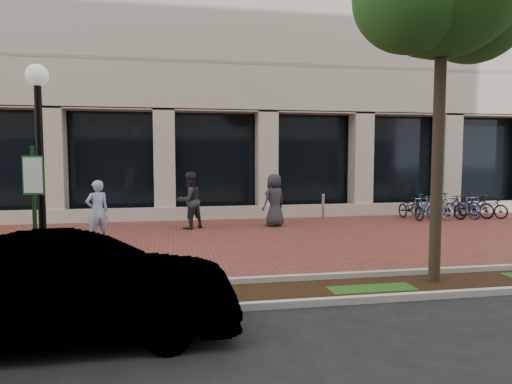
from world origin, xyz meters
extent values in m
plane|color=black|center=(0.00, 0.00, 0.00)|extent=(120.00, 120.00, 0.00)
cube|color=brown|center=(0.00, 0.00, 0.01)|extent=(40.00, 9.00, 0.01)
cube|color=black|center=(0.00, -5.25, 0.01)|extent=(40.00, 1.50, 0.01)
cube|color=beige|center=(0.00, -4.50, 0.06)|extent=(40.00, 0.12, 0.12)
cube|color=beige|center=(0.00, -6.00, 0.06)|extent=(40.00, 0.12, 0.12)
cube|color=beige|center=(0.00, 10.50, 10.10)|extent=(40.00, 12.00, 11.80)
cube|color=black|center=(0.00, 5.60, 2.10)|extent=(40.00, 0.15, 4.20)
cube|color=beige|center=(0.00, 4.50, 0.25)|extent=(40.00, 0.25, 0.50)
cube|color=beige|center=(0.00, 4.90, 2.10)|extent=(0.80, 0.80, 4.20)
cube|color=#143819|center=(-3.88, -5.24, 1.31)|extent=(0.05, 0.05, 2.61)
cube|color=#175F28|center=(-3.88, -5.27, 2.14)|extent=(0.34, 0.02, 0.62)
cube|color=white|center=(-3.88, -5.29, 2.14)|extent=(0.30, 0.01, 0.56)
cylinder|color=black|center=(-3.85, -4.92, 0.15)|extent=(0.28, 0.28, 0.30)
cylinder|color=black|center=(-3.85, -4.92, 1.81)|extent=(0.12, 0.12, 3.62)
sphere|color=silver|center=(-3.85, -4.92, 3.76)|extent=(0.36, 0.36, 0.36)
cylinder|color=#433726|center=(3.30, -5.02, 2.14)|extent=(0.22, 0.22, 4.28)
sphere|color=#20541A|center=(4.17, -4.70, 5.38)|extent=(2.21, 2.21, 2.21)
imported|color=silver|center=(-3.98, -5.30, 0.47)|extent=(1.84, 0.78, 0.94)
imported|color=#8DAAD3|center=(-3.82, 0.47, 0.88)|extent=(0.77, 0.67, 1.77)
imported|color=#27282C|center=(-1.16, 2.35, 0.96)|extent=(1.18, 1.13, 1.91)
imported|color=#2C2B30|center=(1.76, 2.38, 0.92)|extent=(1.07, 0.95, 1.83)
cylinder|color=#B7B7BC|center=(4.03, 3.84, 0.44)|extent=(0.11, 0.11, 0.88)
sphere|color=#B7B7BC|center=(4.03, 3.84, 0.93)|extent=(0.12, 0.12, 0.12)
imported|color=black|center=(7.34, 3.12, 0.44)|extent=(0.70, 1.72, 0.89)
imported|color=navy|center=(7.89, 3.12, 0.49)|extent=(0.66, 1.68, 0.98)
imported|color=#AFAFB3|center=(8.44, 3.12, 0.44)|extent=(0.87, 1.76, 0.89)
imported|color=black|center=(8.99, 3.12, 0.49)|extent=(0.82, 1.70, 0.98)
imported|color=navy|center=(9.54, 3.12, 0.44)|extent=(1.03, 1.78, 0.89)
imported|color=black|center=(10.09, 3.12, 0.49)|extent=(0.97, 1.70, 0.98)
imported|color=black|center=(10.64, 3.12, 0.44)|extent=(1.17, 1.78, 0.89)
cylinder|color=#B7B7BC|center=(8.99, 3.12, 0.40)|extent=(0.04, 0.04, 0.80)
imported|color=#ABAAAF|center=(-3.01, -6.81, 0.71)|extent=(4.31, 1.57, 1.41)
camera|label=1|loc=(-1.69, -12.99, 2.45)|focal=32.00mm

